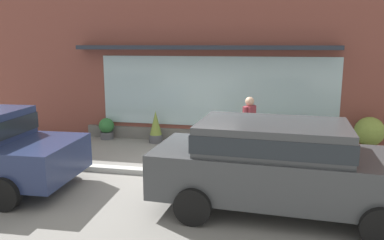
{
  "coord_description": "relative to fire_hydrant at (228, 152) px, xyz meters",
  "views": [
    {
      "loc": [
        2.01,
        -8.09,
        2.9
      ],
      "look_at": [
        0.05,
        1.2,
        1.01
      ],
      "focal_mm": 35.93,
      "sensor_mm": 36.0,
      "label": 1
    }
  ],
  "objects": [
    {
      "name": "curb_strip",
      "position": [
        -1.04,
        -0.85,
        -0.33
      ],
      "size": [
        14.0,
        0.24,
        0.12
      ],
      "primitive_type": "cube",
      "color": "#B2B2AD",
      "rests_on": "ground_plane"
    },
    {
      "name": "storefront",
      "position": [
        -1.03,
        2.54,
        2.01
      ],
      "size": [
        14.0,
        0.81,
        4.91
      ],
      "color": "brown",
      "rests_on": "ground_plane"
    },
    {
      "name": "potted_plant_window_center",
      "position": [
        0.56,
        1.7,
        -0.0
      ],
      "size": [
        0.5,
        0.5,
        0.7
      ],
      "color": "#B7B2A3",
      "rests_on": "ground_plane"
    },
    {
      "name": "parked_car_dark_gray",
      "position": [
        1.15,
        -2.24,
        0.51
      ],
      "size": [
        4.61,
        2.16,
        1.59
      ],
      "rotation": [
        0.0,
        0.0,
        -0.06
      ],
      "color": "#383A3D",
      "rests_on": "ground_plane"
    },
    {
      "name": "potted_plant_low_front",
      "position": [
        3.5,
        1.82,
        0.18
      ],
      "size": [
        0.77,
        0.77,
        1.02
      ],
      "color": "#9E6042",
      "rests_on": "ground_plane"
    },
    {
      "name": "potted_plant_window_left",
      "position": [
        2.26,
        1.92,
        0.02
      ],
      "size": [
        0.42,
        0.42,
        0.7
      ],
      "color": "#4C4C51",
      "rests_on": "ground_plane"
    },
    {
      "name": "potted_plant_doorstep",
      "position": [
        -4.0,
        2.04,
        -0.05
      ],
      "size": [
        0.47,
        0.47,
        0.66
      ],
      "color": "#4C4C51",
      "rests_on": "ground_plane"
    },
    {
      "name": "potted_plant_near_hydrant",
      "position": [
        1.39,
        1.73,
        0.08
      ],
      "size": [
        0.58,
        0.58,
        0.83
      ],
      "color": "#B7B2A3",
      "rests_on": "ground_plane"
    },
    {
      "name": "potted_plant_trailing_edge",
      "position": [
        -2.38,
        1.92,
        0.07
      ],
      "size": [
        0.4,
        0.4,
        0.96
      ],
      "color": "#4C4C51",
      "rests_on": "ground_plane"
    },
    {
      "name": "potted_plant_window_right",
      "position": [
        -0.85,
        1.91,
        -0.13
      ],
      "size": [
        0.37,
        0.37,
        0.49
      ],
      "color": "#4C4C51",
      "rests_on": "ground_plane"
    },
    {
      "name": "fire_hydrant",
      "position": [
        0.0,
        0.0,
        0.0
      ],
      "size": [
        0.4,
        0.37,
        0.8
      ],
      "color": "gold",
      "rests_on": "ground_plane"
    },
    {
      "name": "ground_plane",
      "position": [
        -1.04,
        -0.65,
        -0.39
      ],
      "size": [
        60.0,
        60.0,
        0.0
      ],
      "primitive_type": "plane",
      "color": "gray"
    },
    {
      "name": "pedestrian_with_handbag",
      "position": [
        0.45,
        0.6,
        0.56
      ],
      "size": [
        0.41,
        0.62,
        1.64
      ],
      "rotation": [
        0.0,
        0.0,
        1.12
      ],
      "color": "#333847",
      "rests_on": "ground_plane"
    }
  ]
}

